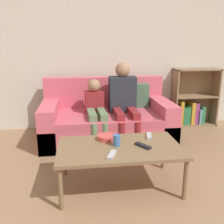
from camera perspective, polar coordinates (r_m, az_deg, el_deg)
wall_back at (r=4.05m, az=-3.43°, el=14.78°), size 12.00×0.06×2.60m
couch at (r=3.62m, az=-1.12°, el=-1.77°), size 1.81×0.99×0.85m
bookshelf at (r=4.42m, az=17.70°, el=1.90°), size 0.74×0.28×0.95m
coffee_table at (r=2.37m, az=1.74°, el=-8.65°), size 1.15×0.66×0.41m
person_adult at (r=3.47m, az=2.65°, el=3.38°), size 0.38×0.67×1.09m
person_child at (r=3.40m, az=-3.74°, el=0.94°), size 0.28×0.67×0.87m
cup_near at (r=2.35m, az=1.07°, el=-6.49°), size 0.07×0.07×0.11m
tv_remote_0 at (r=2.36m, az=7.08°, el=-7.65°), size 0.14×0.17×0.02m
tv_remote_1 at (r=2.61m, az=8.46°, el=-5.41°), size 0.09×0.18×0.02m
tv_remote_2 at (r=2.16m, az=-0.07°, el=-9.73°), size 0.11×0.18×0.02m
snack_bowl at (r=2.51m, az=-1.28°, el=-5.82°), size 0.18×0.18×0.05m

